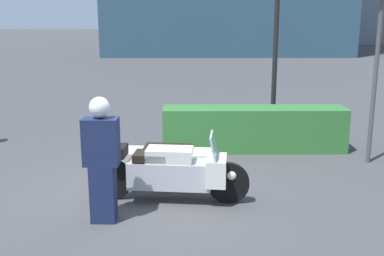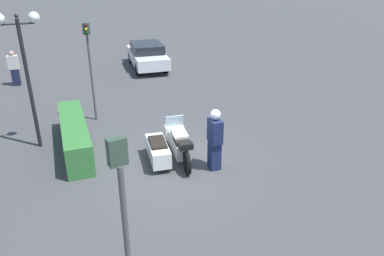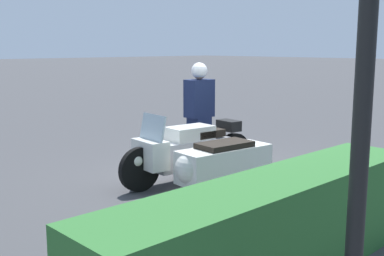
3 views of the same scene
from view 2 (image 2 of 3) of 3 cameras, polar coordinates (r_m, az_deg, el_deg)
ground_plane at (r=11.49m, az=-2.53°, el=-5.88°), size 160.00×160.00×0.00m
police_motorcycle at (r=11.71m, az=-3.66°, el=-2.60°), size 2.63×1.47×1.17m
officer_rider at (r=10.95m, az=3.50°, el=-1.56°), size 0.53×0.33×1.90m
hedge_bush_curbside at (r=12.88m, az=-17.44°, el=-1.05°), size 4.11×0.78×0.99m
twin_lamp_post at (r=12.65m, az=-24.41°, el=10.80°), size 0.33×1.28×4.37m
traffic_light_near at (r=14.45m, az=-15.34°, el=10.08°), size 0.22×0.28×3.72m
traffic_light_far at (r=5.65m, az=-10.34°, el=-13.25°), size 0.22×0.28×3.64m
parked_car_background at (r=21.96m, az=-6.83°, el=10.99°), size 4.41×2.05×1.41m
pedestrian_bystander at (r=20.58m, az=-25.46°, el=8.21°), size 0.35×0.52×1.72m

